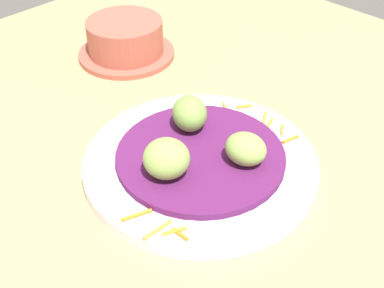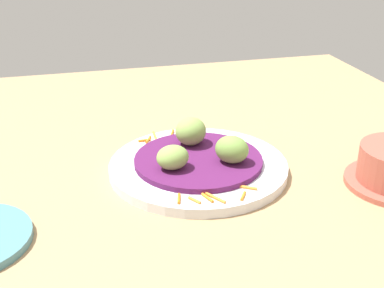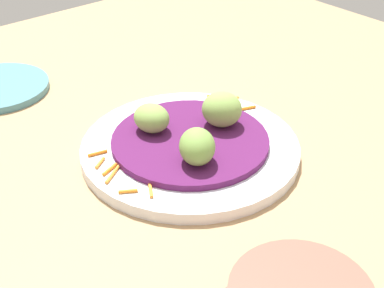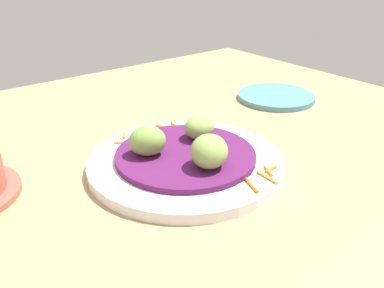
{
  "view_description": "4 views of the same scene",
  "coord_description": "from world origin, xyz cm",
  "px_view_note": "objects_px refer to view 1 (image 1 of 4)",
  "views": [
    {
      "loc": [
        -30.29,
        -29.78,
        42.27
      ],
      "look_at": [
        2.02,
        1.84,
        6.25
      ],
      "focal_mm": 48.67,
      "sensor_mm": 36.0,
      "label": 1
    },
    {
      "loc": [
        71.13,
        -16.98,
        38.85
      ],
      "look_at": [
        1.92,
        0.99,
        6.11
      ],
      "focal_mm": 48.29,
      "sensor_mm": 36.0,
      "label": 2
    },
    {
      "loc": [
        40.89,
        46.12,
        41.36
      ],
      "look_at": [
        4.21,
        3.17,
        4.61
      ],
      "focal_mm": 52.36,
      "sensor_mm": 36.0,
      "label": 3
    },
    {
      "loc": [
        -36.99,
        32.44,
        30.05
      ],
      "look_at": [
        3.99,
        -0.13,
        4.79
      ],
      "focal_mm": 38.32,
      "sensor_mm": 36.0,
      "label": 4
    }
  ],
  "objects_px": {
    "guac_scoop_center": "(246,149)",
    "guac_scoop_right": "(190,113)",
    "guac_scoop_left": "(166,158)",
    "terracotta_bowl": "(125,40)",
    "main_plate": "(200,164)"
  },
  "relations": [
    {
      "from": "guac_scoop_center",
      "to": "guac_scoop_right",
      "type": "xyz_separation_m",
      "value": [
        0.0,
        0.09,
        0.0
      ]
    },
    {
      "from": "guac_scoop_left",
      "to": "guac_scoop_right",
      "type": "relative_size",
      "value": 1.01
    },
    {
      "from": "guac_scoop_left",
      "to": "guac_scoop_center",
      "type": "xyz_separation_m",
      "value": [
        0.08,
        -0.05,
        -0.0
      ]
    },
    {
      "from": "guac_scoop_center",
      "to": "terracotta_bowl",
      "type": "distance_m",
      "value": 0.33
    },
    {
      "from": "terracotta_bowl",
      "to": "main_plate",
      "type": "bearing_deg",
      "value": -112.94
    },
    {
      "from": "guac_scoop_left",
      "to": "guac_scoop_center",
      "type": "bearing_deg",
      "value": -31.42
    },
    {
      "from": "guac_scoop_right",
      "to": "terracotta_bowl",
      "type": "relative_size",
      "value": 0.34
    },
    {
      "from": "guac_scoop_center",
      "to": "guac_scoop_left",
      "type": "bearing_deg",
      "value": 148.58
    },
    {
      "from": "main_plate",
      "to": "guac_scoop_right",
      "type": "bearing_deg",
      "value": 58.58
    },
    {
      "from": "main_plate",
      "to": "terracotta_bowl",
      "type": "height_order",
      "value": "terracotta_bowl"
    },
    {
      "from": "terracotta_bowl",
      "to": "guac_scoop_left",
      "type": "bearing_deg",
      "value": -121.69
    },
    {
      "from": "guac_scoop_center",
      "to": "terracotta_bowl",
      "type": "height_order",
      "value": "same"
    },
    {
      "from": "guac_scoop_left",
      "to": "guac_scoop_center",
      "type": "relative_size",
      "value": 1.07
    },
    {
      "from": "guac_scoop_left",
      "to": "guac_scoop_right",
      "type": "distance_m",
      "value": 0.09
    },
    {
      "from": "guac_scoop_right",
      "to": "guac_scoop_center",
      "type": "bearing_deg",
      "value": -91.42
    }
  ]
}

